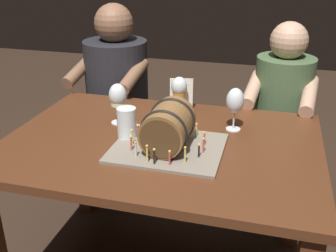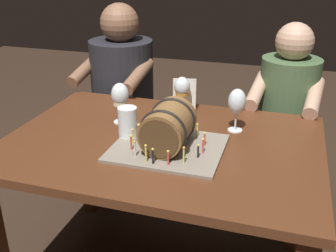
% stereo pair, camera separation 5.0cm
% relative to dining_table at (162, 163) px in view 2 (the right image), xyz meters
% --- Properties ---
extents(dining_table, '(1.29, 0.91, 0.72)m').
position_rel_dining_table_xyz_m(dining_table, '(0.00, 0.00, 0.00)').
color(dining_table, '#562D19').
rests_on(dining_table, ground).
extents(barrel_cake, '(0.43, 0.36, 0.19)m').
position_rel_dining_table_xyz_m(barrel_cake, '(0.05, -0.07, 0.19)').
color(barrel_cake, gray).
rests_on(barrel_cake, dining_table).
extents(wine_glass_empty, '(0.08, 0.08, 0.19)m').
position_rel_dining_table_xyz_m(wine_glass_empty, '(0.27, 0.19, 0.24)').
color(wine_glass_empty, white).
rests_on(wine_glass_empty, dining_table).
extents(wine_glass_white, '(0.08, 0.08, 0.19)m').
position_rel_dining_table_xyz_m(wine_glass_white, '(-0.24, 0.13, 0.23)').
color(wine_glass_white, white).
rests_on(wine_glass_white, dining_table).
extents(wine_glass_amber, '(0.07, 0.07, 0.18)m').
position_rel_dining_table_xyz_m(wine_glass_amber, '(-0.00, 0.30, 0.23)').
color(wine_glass_amber, white).
rests_on(wine_glass_amber, dining_table).
extents(beer_pint, '(0.08, 0.08, 0.14)m').
position_rel_dining_table_xyz_m(beer_pint, '(-0.14, -0.02, 0.17)').
color(beer_pint, white).
rests_on(beer_pint, dining_table).
extents(menu_card, '(0.11, 0.04, 0.16)m').
position_rel_dining_table_xyz_m(menu_card, '(0.00, 0.35, 0.19)').
color(menu_card, silver).
rests_on(menu_card, dining_table).
extents(person_seated_left, '(0.42, 0.49, 1.17)m').
position_rel_dining_table_xyz_m(person_seated_left, '(-0.48, 0.70, -0.06)').
color(person_seated_left, black).
rests_on(person_seated_left, ground).
extents(person_seated_right, '(0.38, 0.48, 1.12)m').
position_rel_dining_table_xyz_m(person_seated_right, '(0.48, 0.69, -0.12)').
color(person_seated_right, '#2A3A24').
rests_on(person_seated_right, ground).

